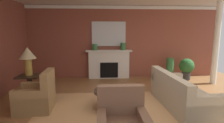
# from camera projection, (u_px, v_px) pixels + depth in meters

# --- Properties ---
(ground_plane) EXTENTS (9.38, 9.38, 0.00)m
(ground_plane) POSITION_uv_depth(u_px,v_px,m) (134.00, 111.00, 4.32)
(ground_plane) COLOR olive
(wall_fireplace) EXTENTS (7.81, 0.12, 2.86)m
(wall_fireplace) POSITION_uv_depth(u_px,v_px,m) (120.00, 42.00, 7.37)
(wall_fireplace) COLOR brown
(wall_fireplace) RESTS_ON ground_plane
(crown_moulding) EXTENTS (7.81, 0.08, 0.12)m
(crown_moulding) POSITION_uv_depth(u_px,v_px,m) (120.00, 7.00, 7.07)
(crown_moulding) COLOR white
(area_rug) EXTENTS (3.66, 2.21, 0.01)m
(area_rug) POSITION_uv_depth(u_px,v_px,m) (114.00, 107.00, 4.50)
(area_rug) COLOR tan
(area_rug) RESTS_ON ground_plane
(fireplace) EXTENTS (1.80, 0.35, 1.13)m
(fireplace) POSITION_uv_depth(u_px,v_px,m) (109.00, 65.00, 7.28)
(fireplace) COLOR white
(fireplace) RESTS_ON ground_plane
(mantel_mirror) EXTENTS (1.33, 0.04, 0.95)m
(mantel_mirror) POSITION_uv_depth(u_px,v_px,m) (109.00, 34.00, 7.20)
(mantel_mirror) COLOR silver
(sofa) EXTENTS (0.99, 2.14, 0.85)m
(sofa) POSITION_uv_depth(u_px,v_px,m) (180.00, 95.00, 4.53)
(sofa) COLOR #BCB299
(sofa) RESTS_ON ground_plane
(armchair_near_window) EXTENTS (0.84, 0.84, 0.95)m
(armchair_near_window) POSITION_uv_depth(u_px,v_px,m) (37.00, 98.00, 4.33)
(armchair_near_window) COLOR #9E7A4C
(armchair_near_window) RESTS_ON ground_plane
(coffee_table) EXTENTS (1.00, 1.00, 0.45)m
(coffee_table) POSITION_uv_depth(u_px,v_px,m) (114.00, 95.00, 4.45)
(coffee_table) COLOR #2D2319
(coffee_table) RESTS_ON ground_plane
(side_table) EXTENTS (0.56, 0.56, 0.70)m
(side_table) POSITION_uv_depth(u_px,v_px,m) (30.00, 86.00, 4.93)
(side_table) COLOR #2D2319
(side_table) RESTS_ON ground_plane
(table_lamp) EXTENTS (0.44, 0.44, 0.75)m
(table_lamp) POSITION_uv_depth(u_px,v_px,m) (28.00, 56.00, 4.79)
(table_lamp) COLOR #B28E38
(table_lamp) RESTS_ON side_table
(vase_mantel_left) EXTENTS (0.20, 0.20, 0.25)m
(vase_mantel_left) POSITION_uv_depth(u_px,v_px,m) (95.00, 47.00, 7.08)
(vase_mantel_left) COLOR #33703D
(vase_mantel_left) RESTS_ON fireplace
(vase_mantel_right) EXTENTS (0.20, 0.20, 0.29)m
(vase_mantel_right) POSITION_uv_depth(u_px,v_px,m) (123.00, 46.00, 7.14)
(vase_mantel_right) COLOR #33703D
(vase_mantel_right) RESTS_ON fireplace
(vase_tall_corner) EXTENTS (0.28, 0.28, 0.83)m
(vase_tall_corner) POSITION_uv_depth(u_px,v_px,m) (170.00, 69.00, 7.15)
(vase_tall_corner) COLOR #33703D
(vase_tall_corner) RESTS_ON ground_plane
(book_red_cover) EXTENTS (0.29, 0.27, 0.05)m
(book_red_cover) POSITION_uv_depth(u_px,v_px,m) (120.00, 87.00, 4.59)
(book_red_cover) COLOR maroon
(book_red_cover) RESTS_ON coffee_table
(potted_plant) EXTENTS (0.56, 0.56, 0.83)m
(potted_plant) POSITION_uv_depth(u_px,v_px,m) (187.00, 67.00, 7.03)
(potted_plant) COLOR #333333
(potted_plant) RESTS_ON ground_plane
(column_white) EXTENTS (0.20, 0.20, 2.86)m
(column_white) POSITION_uv_depth(u_px,v_px,m) (216.00, 44.00, 6.35)
(column_white) COLOR white
(column_white) RESTS_ON ground_plane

